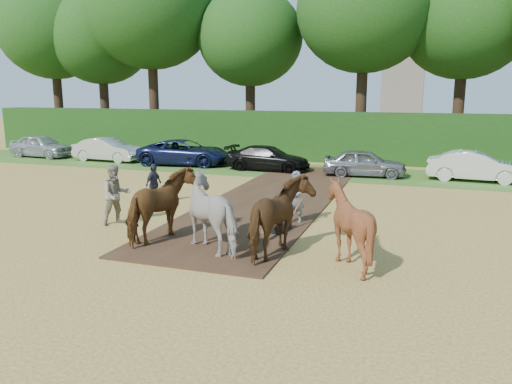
# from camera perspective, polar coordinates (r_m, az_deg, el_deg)

# --- Properties ---
(ground) EXTENTS (120.00, 120.00, 0.00)m
(ground) POSITION_cam_1_polar(r_m,az_deg,el_deg) (14.53, -11.65, -5.97)
(ground) COLOR gold
(ground) RESTS_ON ground
(earth_strip) EXTENTS (4.50, 17.00, 0.05)m
(earth_strip) POSITION_cam_1_polar(r_m,az_deg,el_deg) (20.18, 2.15, -0.71)
(earth_strip) COLOR #472D1C
(earth_strip) RESTS_ON ground
(grass_verge) EXTENTS (50.00, 5.00, 0.03)m
(grass_verge) POSITION_cam_1_polar(r_m,az_deg,el_deg) (27.20, 3.35, 2.46)
(grass_verge) COLOR #38601E
(grass_verge) RESTS_ON ground
(hedgerow) EXTENTS (46.00, 1.60, 3.00)m
(hedgerow) POSITION_cam_1_polar(r_m,az_deg,el_deg) (31.35, 5.60, 6.38)
(hedgerow) COLOR #14380F
(hedgerow) RESTS_ON ground
(spectator_near) EXTENTS (1.18, 1.21, 1.97)m
(spectator_near) POSITION_cam_1_polar(r_m,az_deg,el_deg) (16.81, -15.72, -0.30)
(spectator_near) COLOR #BAB292
(spectator_near) RESTS_ON ground
(spectator_far) EXTENTS (0.46, 0.94, 1.56)m
(spectator_far) POSITION_cam_1_polar(r_m,az_deg,el_deg) (19.54, -11.61, 0.90)
(spectator_far) COLOR #272934
(spectator_far) RESTS_ON ground
(plough_team) EXTENTS (7.07, 4.92, 2.09)m
(plough_team) POSITION_cam_1_polar(r_m,az_deg,el_deg) (13.40, -0.60, -2.61)
(plough_team) COLOR brown
(plough_team) RESTS_ON ground
(parked_cars) EXTENTS (41.45, 3.42, 1.49)m
(parked_cars) POSITION_cam_1_polar(r_m,az_deg,el_deg) (26.42, 9.39, 3.60)
(parked_cars) COLOR #B3B7BA
(parked_cars) RESTS_ON ground
(treeline) EXTENTS (48.70, 10.60, 14.21)m
(treeline) POSITION_cam_1_polar(r_m,az_deg,el_deg) (35.03, 4.27, 19.19)
(treeline) COLOR #382616
(treeline) RESTS_ON ground
(church) EXTENTS (5.20, 5.20, 27.00)m
(church) POSITION_cam_1_polar(r_m,az_deg,el_deg) (67.63, 16.90, 19.12)
(church) COLOR slate
(church) RESTS_ON ground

